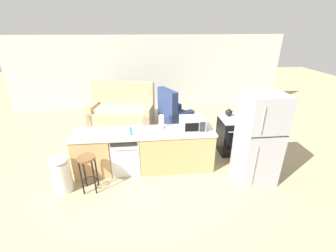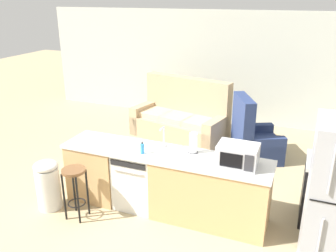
{
  "view_description": "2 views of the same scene",
  "coord_description": "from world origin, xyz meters",
  "px_view_note": "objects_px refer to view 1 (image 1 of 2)",
  "views": [
    {
      "loc": [
        0.23,
        -4.19,
        2.91
      ],
      "look_at": [
        0.68,
        0.28,
        0.88
      ],
      "focal_mm": 24.0,
      "sensor_mm": 36.0,
      "label": 1
    },
    {
      "loc": [
        1.85,
        -4.07,
        2.93
      ],
      "look_at": [
        0.04,
        0.44,
        1.12
      ],
      "focal_mm": 38.0,
      "sensor_mm": 36.0,
      "label": 2
    }
  ],
  "objects_px": {
    "kettle": "(229,113)",
    "microwave": "(192,124)",
    "dishwasher": "(126,153)",
    "bar_stool": "(88,166)",
    "refrigerator": "(259,139)",
    "trash_bin": "(62,173)",
    "stove_range": "(235,135)",
    "soap_bottle": "(131,132)",
    "paper_towel_roll": "(161,122)",
    "armchair": "(173,116)",
    "couch": "(122,110)"
  },
  "relations": [
    {
      "from": "kettle",
      "to": "microwave",
      "type": "bearing_deg",
      "value": -146.53
    },
    {
      "from": "dishwasher",
      "to": "microwave",
      "type": "distance_m",
      "value": 1.54
    },
    {
      "from": "dishwasher",
      "to": "bar_stool",
      "type": "distance_m",
      "value": 0.9
    },
    {
      "from": "refrigerator",
      "to": "microwave",
      "type": "bearing_deg",
      "value": 155.34
    },
    {
      "from": "refrigerator",
      "to": "trash_bin",
      "type": "bearing_deg",
      "value": -179.84
    },
    {
      "from": "stove_range",
      "to": "soap_bottle",
      "type": "xyz_separation_m",
      "value": [
        -2.46,
        -0.68,
        0.52
      ]
    },
    {
      "from": "paper_towel_roll",
      "to": "armchair",
      "type": "relative_size",
      "value": 0.24
    },
    {
      "from": "dishwasher",
      "to": "refrigerator",
      "type": "xyz_separation_m",
      "value": [
        2.6,
        -0.55,
        0.49
      ]
    },
    {
      "from": "microwave",
      "to": "bar_stool",
      "type": "xyz_separation_m",
      "value": [
        -2.05,
        -0.61,
        -0.5
      ]
    },
    {
      "from": "microwave",
      "to": "trash_bin",
      "type": "distance_m",
      "value": 2.71
    },
    {
      "from": "refrigerator",
      "to": "paper_towel_roll",
      "type": "distance_m",
      "value": 1.96
    },
    {
      "from": "soap_bottle",
      "to": "couch",
      "type": "bearing_deg",
      "value": 99.07
    },
    {
      "from": "couch",
      "to": "refrigerator",
      "type": "bearing_deg",
      "value": -48.46
    },
    {
      "from": "armchair",
      "to": "trash_bin",
      "type": "bearing_deg",
      "value": -131.26
    },
    {
      "from": "microwave",
      "to": "paper_towel_roll",
      "type": "distance_m",
      "value": 0.65
    },
    {
      "from": "paper_towel_roll",
      "to": "soap_bottle",
      "type": "relative_size",
      "value": 1.6
    },
    {
      "from": "microwave",
      "to": "soap_bottle",
      "type": "bearing_deg",
      "value": -174.23
    },
    {
      "from": "trash_bin",
      "to": "armchair",
      "type": "distance_m",
      "value": 3.69
    },
    {
      "from": "stove_range",
      "to": "bar_stool",
      "type": "height_order",
      "value": "stove_range"
    },
    {
      "from": "stove_range",
      "to": "bar_stool",
      "type": "bearing_deg",
      "value": -160.32
    },
    {
      "from": "stove_range",
      "to": "microwave",
      "type": "relative_size",
      "value": 1.8
    },
    {
      "from": "paper_towel_roll",
      "to": "armchair",
      "type": "xyz_separation_m",
      "value": [
        0.5,
        2.05,
        -0.69
      ]
    },
    {
      "from": "refrigerator",
      "to": "soap_bottle",
      "type": "height_order",
      "value": "refrigerator"
    },
    {
      "from": "dishwasher",
      "to": "trash_bin",
      "type": "bearing_deg",
      "value": -154.2
    },
    {
      "from": "soap_bottle",
      "to": "bar_stool",
      "type": "xyz_separation_m",
      "value": [
        -0.79,
        -0.48,
        -0.44
      ]
    },
    {
      "from": "microwave",
      "to": "armchair",
      "type": "relative_size",
      "value": 0.42
    },
    {
      "from": "dishwasher",
      "to": "soap_bottle",
      "type": "bearing_deg",
      "value": -41.82
    },
    {
      "from": "paper_towel_roll",
      "to": "soap_bottle",
      "type": "bearing_deg",
      "value": -155.39
    },
    {
      "from": "dishwasher",
      "to": "armchair",
      "type": "xyz_separation_m",
      "value": [
        1.27,
        2.21,
        -0.07
      ]
    },
    {
      "from": "paper_towel_roll",
      "to": "armchair",
      "type": "height_order",
      "value": "armchair"
    },
    {
      "from": "refrigerator",
      "to": "soap_bottle",
      "type": "relative_size",
      "value": 10.3
    },
    {
      "from": "stove_range",
      "to": "paper_towel_roll",
      "type": "height_order",
      "value": "paper_towel_roll"
    },
    {
      "from": "stove_range",
      "to": "paper_towel_roll",
      "type": "relative_size",
      "value": 3.19
    },
    {
      "from": "bar_stool",
      "to": "stove_range",
      "type": "bearing_deg",
      "value": 19.68
    },
    {
      "from": "soap_bottle",
      "to": "couch",
      "type": "xyz_separation_m",
      "value": [
        -0.46,
        2.87,
        -0.58
      ]
    },
    {
      "from": "microwave",
      "to": "armchair",
      "type": "distance_m",
      "value": 2.32
    },
    {
      "from": "soap_bottle",
      "to": "kettle",
      "type": "xyz_separation_m",
      "value": [
        2.29,
        0.81,
        0.01
      ]
    },
    {
      "from": "paper_towel_roll",
      "to": "refrigerator",
      "type": "bearing_deg",
      "value": -21.19
    },
    {
      "from": "stove_range",
      "to": "microwave",
      "type": "height_order",
      "value": "microwave"
    },
    {
      "from": "bar_stool",
      "to": "couch",
      "type": "relative_size",
      "value": 0.34
    },
    {
      "from": "dishwasher",
      "to": "paper_towel_roll",
      "type": "bearing_deg",
      "value": 11.63
    },
    {
      "from": "paper_towel_roll",
      "to": "bar_stool",
      "type": "xyz_separation_m",
      "value": [
        -1.42,
        -0.77,
        -0.5
      ]
    },
    {
      "from": "microwave",
      "to": "trash_bin",
      "type": "xyz_separation_m",
      "value": [
        -2.56,
        -0.56,
        -0.66
      ]
    },
    {
      "from": "paper_towel_roll",
      "to": "trash_bin",
      "type": "distance_m",
      "value": 2.16
    },
    {
      "from": "paper_towel_roll",
      "to": "kettle",
      "type": "xyz_separation_m",
      "value": [
        1.66,
        0.52,
        -0.05
      ]
    },
    {
      "from": "soap_bottle",
      "to": "couch",
      "type": "distance_m",
      "value": 2.96
    },
    {
      "from": "refrigerator",
      "to": "bar_stool",
      "type": "relative_size",
      "value": 2.45
    },
    {
      "from": "bar_stool",
      "to": "armchair",
      "type": "bearing_deg",
      "value": 55.79
    },
    {
      "from": "paper_towel_roll",
      "to": "microwave",
      "type": "bearing_deg",
      "value": -14.2
    },
    {
      "from": "kettle",
      "to": "couch",
      "type": "distance_m",
      "value": 3.49
    }
  ]
}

